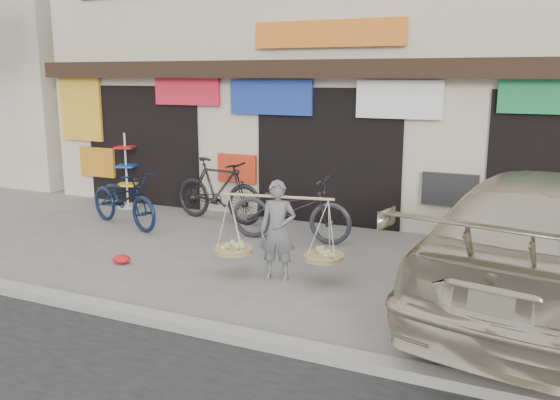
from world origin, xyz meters
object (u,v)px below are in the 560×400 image
at_px(bike_2, 291,209).
at_px(display_rack, 127,178).
at_px(street_vendor, 278,235).
at_px(bike_1, 218,190).
at_px(suv, 558,241).
at_px(bike_0, 124,199).

height_order(bike_2, display_rack, display_rack).
relative_size(street_vendor, bike_1, 0.89).
bearing_deg(bike_2, suv, -114.49).
relative_size(bike_2, display_rack, 1.33).
bearing_deg(street_vendor, suv, -2.25).
distance_m(bike_2, display_rack, 4.55).
height_order(suv, display_rack, suv).
xyz_separation_m(bike_2, suv, (4.34, -1.42, 0.30)).
bearing_deg(bike_1, bike_0, 135.25).
distance_m(bike_0, bike_1, 1.87).
bearing_deg(bike_1, suv, -101.92).
bearing_deg(bike_1, street_vendor, -128.83).
bearing_deg(bike_2, bike_1, 62.92).
bearing_deg(suv, display_rack, -4.55).
height_order(bike_0, suv, suv).
bearing_deg(bike_2, street_vendor, -167.60).
xyz_separation_m(bike_0, display_rack, (-1.04, 1.37, 0.13)).
distance_m(street_vendor, bike_1, 3.73).
height_order(street_vendor, bike_2, street_vendor).
relative_size(bike_1, bike_2, 0.96).
bearing_deg(display_rack, street_vendor, -29.56).
relative_size(bike_0, bike_1, 0.97).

